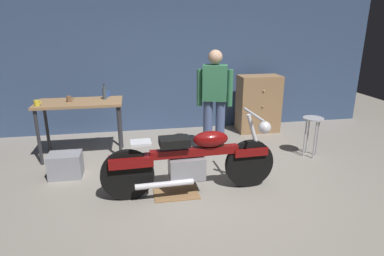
{
  "coord_description": "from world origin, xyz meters",
  "views": [
    {
      "loc": [
        -0.84,
        -3.61,
        2.05
      ],
      "look_at": [
        -0.06,
        0.7,
        0.65
      ],
      "focal_mm": 30.65,
      "sensor_mm": 36.0,
      "label": 1
    }
  ],
  "objects_px": {
    "storage_bin": "(66,165)",
    "mug_brown_stoneware": "(69,99)",
    "motorcycle": "(192,160)",
    "bottle": "(105,93)",
    "mug_yellow_tall": "(37,103)",
    "wooden_dresser": "(258,104)",
    "mug_blue_enamel": "(106,94)",
    "shop_stool": "(313,126)",
    "person_standing": "(214,98)"
  },
  "relations": [
    {
      "from": "mug_brown_stoneware",
      "to": "storage_bin",
      "type": "bearing_deg",
      "value": -90.51
    },
    {
      "from": "bottle",
      "to": "motorcycle",
      "type": "bearing_deg",
      "value": -54.96
    },
    {
      "from": "wooden_dresser",
      "to": "bottle",
      "type": "bearing_deg",
      "value": -167.23
    },
    {
      "from": "person_standing",
      "to": "mug_yellow_tall",
      "type": "distance_m",
      "value": 2.66
    },
    {
      "from": "person_standing",
      "to": "mug_blue_enamel",
      "type": "distance_m",
      "value": 1.76
    },
    {
      "from": "mug_blue_enamel",
      "to": "bottle",
      "type": "height_order",
      "value": "bottle"
    },
    {
      "from": "shop_stool",
      "to": "mug_brown_stoneware",
      "type": "xyz_separation_m",
      "value": [
        -3.74,
        0.66,
        0.45
      ]
    },
    {
      "from": "person_standing",
      "to": "bottle",
      "type": "bearing_deg",
      "value": 5.64
    },
    {
      "from": "mug_brown_stoneware",
      "to": "bottle",
      "type": "bearing_deg",
      "value": 9.2
    },
    {
      "from": "motorcycle",
      "to": "mug_yellow_tall",
      "type": "distance_m",
      "value": 2.5
    },
    {
      "from": "storage_bin",
      "to": "mug_blue_enamel",
      "type": "relative_size",
      "value": 4.16
    },
    {
      "from": "storage_bin",
      "to": "mug_brown_stoneware",
      "type": "xyz_separation_m",
      "value": [
        0.01,
        0.75,
        0.78
      ]
    },
    {
      "from": "motorcycle",
      "to": "mug_brown_stoneware",
      "type": "bearing_deg",
      "value": 135.39
    },
    {
      "from": "mug_yellow_tall",
      "to": "bottle",
      "type": "xyz_separation_m",
      "value": [
        0.95,
        0.27,
        0.05
      ]
    },
    {
      "from": "mug_brown_stoneware",
      "to": "mug_blue_enamel",
      "type": "xyz_separation_m",
      "value": [
        0.54,
        0.25,
        0.0
      ]
    },
    {
      "from": "motorcycle",
      "to": "storage_bin",
      "type": "xyz_separation_m",
      "value": [
        -1.65,
        0.76,
        -0.28
      ]
    },
    {
      "from": "storage_bin",
      "to": "mug_blue_enamel",
      "type": "bearing_deg",
      "value": 61.18
    },
    {
      "from": "mug_brown_stoneware",
      "to": "mug_yellow_tall",
      "type": "relative_size",
      "value": 0.96
    },
    {
      "from": "mug_blue_enamel",
      "to": "mug_brown_stoneware",
      "type": "bearing_deg",
      "value": -155.33
    },
    {
      "from": "wooden_dresser",
      "to": "bottle",
      "type": "xyz_separation_m",
      "value": [
        -2.84,
        -0.64,
        0.45
      ]
    },
    {
      "from": "shop_stool",
      "to": "mug_yellow_tall",
      "type": "height_order",
      "value": "mug_yellow_tall"
    },
    {
      "from": "motorcycle",
      "to": "wooden_dresser",
      "type": "bearing_deg",
      "value": 50.32
    },
    {
      "from": "mug_yellow_tall",
      "to": "mug_blue_enamel",
      "type": "bearing_deg",
      "value": 24.36
    },
    {
      "from": "motorcycle",
      "to": "storage_bin",
      "type": "distance_m",
      "value": 1.84
    },
    {
      "from": "person_standing",
      "to": "mug_blue_enamel",
      "type": "height_order",
      "value": "person_standing"
    },
    {
      "from": "person_standing",
      "to": "bottle",
      "type": "distance_m",
      "value": 1.74
    },
    {
      "from": "bottle",
      "to": "mug_yellow_tall",
      "type": "bearing_deg",
      "value": -163.98
    },
    {
      "from": "person_standing",
      "to": "mug_yellow_tall",
      "type": "xyz_separation_m",
      "value": [
        -2.66,
        0.03,
        0.02
      ]
    },
    {
      "from": "mug_blue_enamel",
      "to": "bottle",
      "type": "bearing_deg",
      "value": -95.24
    },
    {
      "from": "storage_bin",
      "to": "mug_yellow_tall",
      "type": "xyz_separation_m",
      "value": [
        -0.41,
        0.56,
        0.77
      ]
    },
    {
      "from": "motorcycle",
      "to": "shop_stool",
      "type": "xyz_separation_m",
      "value": [
        2.09,
        0.85,
        0.05
      ]
    },
    {
      "from": "mug_yellow_tall",
      "to": "bottle",
      "type": "bearing_deg",
      "value": 16.02
    },
    {
      "from": "motorcycle",
      "to": "bottle",
      "type": "height_order",
      "value": "bottle"
    },
    {
      "from": "mug_blue_enamel",
      "to": "bottle",
      "type": "xyz_separation_m",
      "value": [
        -0.02,
        -0.16,
        0.05
      ]
    },
    {
      "from": "motorcycle",
      "to": "wooden_dresser",
      "type": "xyz_separation_m",
      "value": [
        1.72,
        2.24,
        0.1
      ]
    },
    {
      "from": "motorcycle",
      "to": "mug_yellow_tall",
      "type": "relative_size",
      "value": 20.22
    },
    {
      "from": "motorcycle",
      "to": "mug_blue_enamel",
      "type": "relative_size",
      "value": 20.71
    },
    {
      "from": "person_standing",
      "to": "mug_brown_stoneware",
      "type": "bearing_deg",
      "value": 10.09
    },
    {
      "from": "wooden_dresser",
      "to": "bottle",
      "type": "relative_size",
      "value": 4.56
    },
    {
      "from": "wooden_dresser",
      "to": "motorcycle",
      "type": "bearing_deg",
      "value": -127.59
    },
    {
      "from": "shop_stool",
      "to": "mug_blue_enamel",
      "type": "xyz_separation_m",
      "value": [
        -3.19,
        0.91,
        0.45
      ]
    },
    {
      "from": "shop_stool",
      "to": "storage_bin",
      "type": "xyz_separation_m",
      "value": [
        -3.74,
        -0.09,
        -0.33
      ]
    },
    {
      "from": "shop_stool",
      "to": "mug_brown_stoneware",
      "type": "bearing_deg",
      "value": 169.96
    },
    {
      "from": "motorcycle",
      "to": "bottle",
      "type": "bearing_deg",
      "value": 122.95
    },
    {
      "from": "shop_stool",
      "to": "wooden_dresser",
      "type": "height_order",
      "value": "wooden_dresser"
    },
    {
      "from": "motorcycle",
      "to": "mug_yellow_tall",
      "type": "bearing_deg",
      "value": 145.26
    },
    {
      "from": "person_standing",
      "to": "shop_stool",
      "type": "relative_size",
      "value": 2.61
    },
    {
      "from": "wooden_dresser",
      "to": "mug_blue_enamel",
      "type": "height_order",
      "value": "wooden_dresser"
    },
    {
      "from": "storage_bin",
      "to": "mug_blue_enamel",
      "type": "height_order",
      "value": "mug_blue_enamel"
    },
    {
      "from": "bottle",
      "to": "mug_blue_enamel",
      "type": "bearing_deg",
      "value": 84.76
    }
  ]
}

